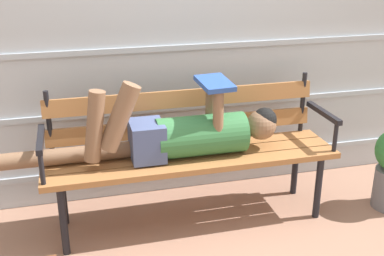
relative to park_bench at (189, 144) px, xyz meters
The scene contains 4 objects.
ground_plane 0.56m from the park_bench, 90.00° to the right, with size 12.00×12.00×0.00m, color #936B56.
house_siding 0.86m from the park_bench, 90.00° to the left, with size 4.53×0.08×2.52m.
park_bench is the anchor object (origin of this frame).
reclining_person 0.15m from the park_bench, 137.08° to the right, with size 1.69×0.27×0.52m.
Camera 1 is at (-0.69, -2.51, 1.72)m, focal length 45.33 mm.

